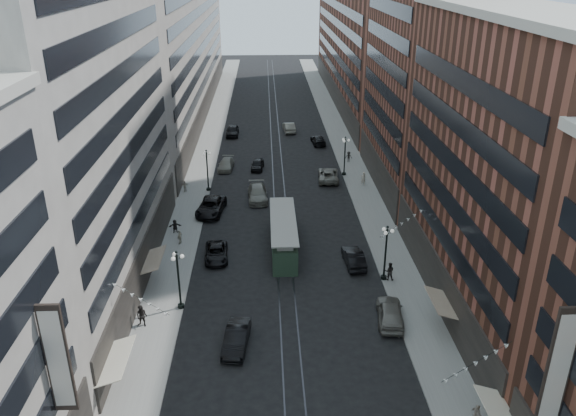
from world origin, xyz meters
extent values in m
plane|color=black|center=(0.00, 60.00, 0.00)|extent=(220.00, 220.00, 0.00)
cube|color=gray|center=(-11.00, 70.00, 0.07)|extent=(4.00, 180.00, 0.15)
cube|color=gray|center=(11.00, 70.00, 0.07)|extent=(4.00, 180.00, 0.15)
cube|color=#2D2D33|center=(-0.70, 70.00, 0.01)|extent=(0.12, 180.00, 0.02)
cube|color=#2D2D33|center=(0.70, 70.00, 0.01)|extent=(0.12, 180.00, 0.02)
cube|color=#ACA598|center=(-17.00, 33.00, 14.00)|extent=(8.00, 36.00, 28.00)
cube|color=#ACA598|center=(-17.00, 96.00, 13.00)|extent=(8.00, 90.00, 26.00)
cube|color=brown|center=(17.00, 28.00, 12.00)|extent=(8.00, 30.00, 24.00)
cube|color=brown|center=(17.00, 56.00, 21.00)|extent=(8.00, 26.00, 42.00)
cube|color=brown|center=(17.00, 105.00, 12.00)|extent=(8.00, 72.00, 24.00)
cylinder|color=black|center=(-9.20, 28.00, 0.30)|extent=(0.56, 0.56, 0.30)
cylinder|color=black|center=(-9.20, 28.00, 2.75)|extent=(0.18, 0.18, 5.20)
sphere|color=black|center=(-9.20, 28.00, 5.55)|extent=(0.24, 0.24, 0.24)
sphere|color=white|center=(-8.75, 28.00, 5.15)|extent=(0.36, 0.36, 0.36)
sphere|color=white|center=(-9.42, 28.39, 5.15)|extent=(0.36, 0.36, 0.36)
sphere|color=white|center=(-9.42, 27.61, 5.15)|extent=(0.36, 0.36, 0.36)
cylinder|color=black|center=(-9.20, 55.00, 0.30)|extent=(0.56, 0.56, 0.30)
cylinder|color=black|center=(-9.20, 55.00, 2.75)|extent=(0.18, 0.18, 5.20)
sphere|color=black|center=(-9.20, 55.00, 5.55)|extent=(0.24, 0.24, 0.24)
sphere|color=white|center=(-8.75, 55.00, 5.15)|extent=(0.36, 0.36, 0.36)
sphere|color=white|center=(-9.42, 55.39, 5.15)|extent=(0.36, 0.36, 0.36)
sphere|color=white|center=(-9.42, 54.61, 5.15)|extent=(0.36, 0.36, 0.36)
cylinder|color=black|center=(9.20, 32.00, 0.30)|extent=(0.56, 0.56, 0.30)
cylinder|color=black|center=(9.20, 32.00, 2.75)|extent=(0.18, 0.18, 5.20)
sphere|color=black|center=(9.20, 32.00, 5.55)|extent=(0.24, 0.24, 0.24)
sphere|color=white|center=(9.65, 32.00, 5.15)|extent=(0.36, 0.36, 0.36)
sphere|color=white|center=(8.97, 32.39, 5.15)|extent=(0.36, 0.36, 0.36)
sphere|color=white|center=(8.97, 31.61, 5.15)|extent=(0.36, 0.36, 0.36)
cylinder|color=black|center=(9.20, 60.00, 0.30)|extent=(0.56, 0.56, 0.30)
cylinder|color=black|center=(9.20, 60.00, 2.75)|extent=(0.18, 0.18, 5.20)
sphere|color=black|center=(9.20, 60.00, 5.55)|extent=(0.24, 0.24, 0.24)
sphere|color=white|center=(9.65, 60.00, 5.15)|extent=(0.36, 0.36, 0.36)
sphere|color=white|center=(8.97, 60.39, 5.15)|extent=(0.36, 0.36, 0.36)
sphere|color=white|center=(8.97, 59.61, 5.15)|extent=(0.36, 0.36, 0.36)
cube|color=#263C2B|center=(0.00, 38.78, 1.26)|extent=(2.43, 11.65, 2.52)
cube|color=gray|center=(0.00, 38.78, 2.81)|extent=(1.55, 10.68, 0.58)
cube|color=gray|center=(0.00, 38.78, 3.20)|extent=(2.62, 11.84, 0.15)
cylinder|color=black|center=(0.00, 34.42, 0.34)|extent=(2.23, 0.68, 0.68)
cylinder|color=black|center=(0.00, 43.15, 0.34)|extent=(2.23, 0.68, 0.68)
imported|color=black|center=(-6.80, 36.81, 0.68)|extent=(2.55, 5.01, 1.36)
imported|color=slate|center=(8.40, 25.44, 0.88)|extent=(2.73, 5.41, 1.77)
imported|color=black|center=(-4.19, 22.61, 0.80)|extent=(2.24, 5.01, 1.60)
imported|color=black|center=(-11.97, 25.45, 1.11)|extent=(1.02, 0.71, 1.91)
imported|color=#B3A594|center=(11.52, 13.78, 0.95)|extent=(0.68, 1.02, 1.59)
imported|color=black|center=(-8.27, 48.02, 0.85)|extent=(3.65, 6.46, 1.70)
imported|color=slate|center=(-7.41, 63.47, 0.70)|extent=(2.40, 4.99, 1.40)
imported|color=black|center=(-7.31, 80.29, 0.87)|extent=(2.16, 5.16, 1.75)
imported|color=black|center=(6.80, 35.01, 0.79)|extent=(1.95, 4.89, 1.58)
imported|color=slate|center=(6.80, 58.36, 0.80)|extent=(3.10, 5.93, 1.59)
imported|color=black|center=(6.92, 74.83, 0.72)|extent=(2.42, 5.10, 1.44)
imported|color=black|center=(-2.88, 63.21, 0.70)|extent=(2.07, 4.24, 1.39)
imported|color=slate|center=(2.46, 82.22, 0.84)|extent=(2.21, 5.22, 1.68)
imported|color=black|center=(-11.75, 42.71, 0.91)|extent=(1.46, 0.72, 1.51)
imported|color=#ACA38E|center=(-12.15, 54.58, 0.92)|extent=(0.99, 0.69, 1.55)
imported|color=black|center=(9.66, 31.83, 1.05)|extent=(0.95, 0.63, 1.80)
imported|color=beige|center=(11.22, 56.03, 1.06)|extent=(0.74, 0.56, 1.81)
imported|color=black|center=(10.59, 65.41, 0.95)|extent=(1.07, 0.53, 1.60)
imported|color=#636258|center=(-2.79, 51.94, 0.84)|extent=(2.69, 5.94, 1.69)
imported|color=#ADA78F|center=(-10.87, 40.02, 0.93)|extent=(0.74, 1.01, 1.56)
camera|label=1|loc=(-1.69, -13.12, 27.56)|focal=35.00mm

